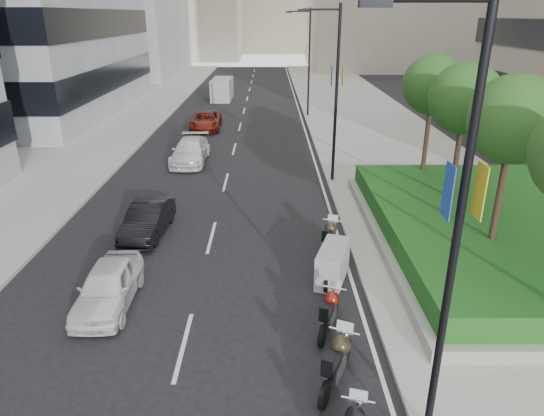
{
  "coord_description": "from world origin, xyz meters",
  "views": [
    {
      "loc": [
        0.88,
        -6.98,
        8.49
      ],
      "look_at": [
        0.97,
        9.21,
        2.0
      ],
      "focal_mm": 32.0,
      "sensor_mm": 36.0,
      "label": 1
    }
  ],
  "objects_px": {
    "lamp_post_1": "(334,87)",
    "car_c": "(190,151)",
    "car_b": "(148,220)",
    "car_d": "(206,121)",
    "motorcycle_6": "(329,237)",
    "lamp_post_2": "(307,57)",
    "motorcycle_4": "(330,311)",
    "motorcycle_3": "(337,361)",
    "motorcycle_5": "(333,264)",
    "delivery_van": "(222,90)",
    "lamp_post_0": "(451,219)",
    "car_a": "(108,286)"
  },
  "relations": [
    {
      "from": "lamp_post_1",
      "to": "car_c",
      "type": "bearing_deg",
      "value": 154.84
    },
    {
      "from": "car_b",
      "to": "car_d",
      "type": "relative_size",
      "value": 0.81
    },
    {
      "from": "motorcycle_6",
      "to": "car_c",
      "type": "xyz_separation_m",
      "value": [
        -7.11,
        12.09,
        0.12
      ]
    },
    {
      "from": "lamp_post_2",
      "to": "car_b",
      "type": "height_order",
      "value": "lamp_post_2"
    },
    {
      "from": "lamp_post_1",
      "to": "lamp_post_2",
      "type": "distance_m",
      "value": 18.0
    },
    {
      "from": "lamp_post_1",
      "to": "motorcycle_4",
      "type": "bearing_deg",
      "value": -96.67
    },
    {
      "from": "motorcycle_4",
      "to": "car_c",
      "type": "height_order",
      "value": "car_c"
    },
    {
      "from": "motorcycle_3",
      "to": "motorcycle_5",
      "type": "xyz_separation_m",
      "value": [
        0.51,
        4.97,
        -0.01
      ]
    },
    {
      "from": "lamp_post_2",
      "to": "car_c",
      "type": "bearing_deg",
      "value": -119.7
    },
    {
      "from": "lamp_post_2",
      "to": "motorcycle_3",
      "type": "xyz_separation_m",
      "value": [
        -1.62,
        -33.42,
        -4.44
      ]
    },
    {
      "from": "motorcycle_6",
      "to": "delivery_van",
      "type": "bearing_deg",
      "value": 30.27
    },
    {
      "from": "lamp_post_0",
      "to": "car_a",
      "type": "xyz_separation_m",
      "value": [
        -8.27,
        5.07,
        -4.4
      ]
    },
    {
      "from": "lamp_post_1",
      "to": "motorcycle_3",
      "type": "height_order",
      "value": "lamp_post_1"
    },
    {
      "from": "lamp_post_2",
      "to": "lamp_post_1",
      "type": "bearing_deg",
      "value": -90.0
    },
    {
      "from": "lamp_post_1",
      "to": "lamp_post_0",
      "type": "bearing_deg",
      "value": -90.0
    },
    {
      "from": "motorcycle_6",
      "to": "car_b",
      "type": "relative_size",
      "value": 0.54
    },
    {
      "from": "delivery_van",
      "to": "car_d",
      "type": "bearing_deg",
      "value": -88.66
    },
    {
      "from": "lamp_post_1",
      "to": "motorcycle_4",
      "type": "xyz_separation_m",
      "value": [
        -1.55,
        -13.22,
        -4.48
      ]
    },
    {
      "from": "motorcycle_3",
      "to": "car_d",
      "type": "distance_m",
      "value": 29.28
    },
    {
      "from": "motorcycle_4",
      "to": "delivery_van",
      "type": "height_order",
      "value": "delivery_van"
    },
    {
      "from": "lamp_post_2",
      "to": "car_a",
      "type": "relative_size",
      "value": 2.32
    },
    {
      "from": "lamp_post_0",
      "to": "car_c",
      "type": "height_order",
      "value": "lamp_post_0"
    },
    {
      "from": "lamp_post_2",
      "to": "delivery_van",
      "type": "relative_size",
      "value": 1.73
    },
    {
      "from": "lamp_post_0",
      "to": "motorcycle_4",
      "type": "relative_size",
      "value": 4.28
    },
    {
      "from": "lamp_post_2",
      "to": "delivery_van",
      "type": "bearing_deg",
      "value": 131.66
    },
    {
      "from": "motorcycle_3",
      "to": "motorcycle_6",
      "type": "height_order",
      "value": "motorcycle_3"
    },
    {
      "from": "lamp_post_0",
      "to": "delivery_van",
      "type": "height_order",
      "value": "lamp_post_0"
    },
    {
      "from": "motorcycle_5",
      "to": "car_a",
      "type": "bearing_deg",
      "value": 119.58
    },
    {
      "from": "motorcycle_3",
      "to": "car_c",
      "type": "bearing_deg",
      "value": 43.25
    },
    {
      "from": "car_a",
      "to": "lamp_post_0",
      "type": "bearing_deg",
      "value": -32.2
    },
    {
      "from": "motorcycle_4",
      "to": "delivery_van",
      "type": "bearing_deg",
      "value": 29.37
    },
    {
      "from": "car_b",
      "to": "motorcycle_4",
      "type": "bearing_deg",
      "value": -40.53
    },
    {
      "from": "lamp_post_0",
      "to": "lamp_post_1",
      "type": "relative_size",
      "value": 1.0
    },
    {
      "from": "lamp_post_2",
      "to": "motorcycle_6",
      "type": "height_order",
      "value": "lamp_post_2"
    },
    {
      "from": "car_b",
      "to": "motorcycle_5",
      "type": "bearing_deg",
      "value": -24.11
    },
    {
      "from": "lamp_post_0",
      "to": "motorcycle_3",
      "type": "xyz_separation_m",
      "value": [
        -1.62,
        1.58,
        -4.44
      ]
    },
    {
      "from": "motorcycle_5",
      "to": "car_b",
      "type": "relative_size",
      "value": 0.55
    },
    {
      "from": "lamp_post_2",
      "to": "motorcycle_4",
      "type": "xyz_separation_m",
      "value": [
        -1.55,
        -31.22,
        -4.48
      ]
    },
    {
      "from": "car_a",
      "to": "car_d",
      "type": "height_order",
      "value": "car_d"
    },
    {
      "from": "motorcycle_3",
      "to": "car_a",
      "type": "bearing_deg",
      "value": 86.9
    },
    {
      "from": "car_d",
      "to": "delivery_van",
      "type": "xyz_separation_m",
      "value": [
        -0.0,
        14.19,
        0.33
      ]
    },
    {
      "from": "lamp_post_2",
      "to": "car_b",
      "type": "distance_m",
      "value": 26.41
    },
    {
      "from": "motorcycle_5",
      "to": "car_d",
      "type": "relative_size",
      "value": 0.45
    },
    {
      "from": "lamp_post_0",
      "to": "car_a",
      "type": "bearing_deg",
      "value": 148.46
    },
    {
      "from": "lamp_post_1",
      "to": "motorcycle_5",
      "type": "height_order",
      "value": "lamp_post_1"
    },
    {
      "from": "lamp_post_2",
      "to": "motorcycle_6",
      "type": "xyz_separation_m",
      "value": [
        -0.98,
        -26.29,
        -4.47
      ]
    },
    {
      "from": "motorcycle_4",
      "to": "car_d",
      "type": "xyz_separation_m",
      "value": [
        -6.72,
        26.32,
        0.1
      ]
    },
    {
      "from": "motorcycle_3",
      "to": "car_b",
      "type": "bearing_deg",
      "value": 61.93
    },
    {
      "from": "motorcycle_3",
      "to": "car_b",
      "type": "xyz_separation_m",
      "value": [
        -6.65,
        8.73,
        0.02
      ]
    },
    {
      "from": "motorcycle_4",
      "to": "car_c",
      "type": "bearing_deg",
      "value": 41.0
    }
  ]
}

